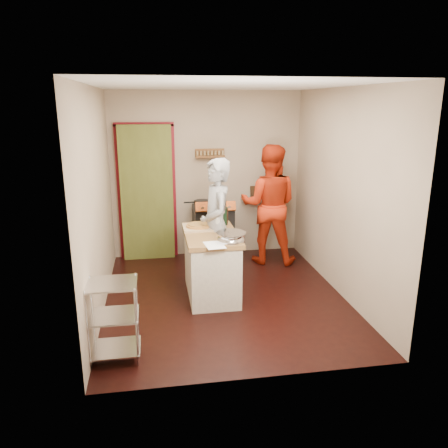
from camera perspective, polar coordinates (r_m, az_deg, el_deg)
The scene contains 10 objects.
floor at distance 5.70m, azimuth 0.10°, elevation -9.46°, with size 3.50×3.50×0.00m, color black.
back_wall at distance 7.00m, azimuth -7.51°, elevation 4.89°, with size 3.00×0.44×2.60m.
left_wall at distance 5.25m, azimuth -16.27°, elevation 2.74°, with size 0.04×3.50×2.60m, color tan.
right_wall at distance 5.72m, azimuth 15.14°, elevation 3.82°, with size 0.04×3.50×2.60m, color tan.
ceiling at distance 5.17m, azimuth 0.12°, elevation 17.78°, with size 3.00×3.50×0.02m, color white.
stove at distance 6.87m, azimuth -1.45°, elevation -1.05°, with size 0.60×0.63×1.00m.
wire_shelving at distance 4.39m, azimuth -14.26°, elevation -11.66°, with size 0.48×0.40×0.80m.
island at distance 5.60m, azimuth -1.62°, elevation -4.98°, with size 0.69×1.20×1.14m.
person_stripe at distance 5.65m, azimuth -1.02°, elevation -0.23°, with size 0.64×0.42×1.75m, color #A0A0A4.
person_red at distance 6.70m, azimuth 5.89°, elevation 2.54°, with size 0.89×0.69×1.82m, color #B1250B.
Camera 1 is at (-0.85, -5.10, 2.41)m, focal length 35.00 mm.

